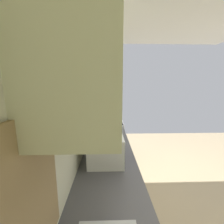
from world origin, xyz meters
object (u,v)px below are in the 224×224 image
Objects in this scene: oven_range at (109,139)px; microwave at (106,145)px; kettle at (112,130)px; bowl at (113,139)px.

microwave reaches higher than oven_range.
bowl is at bearing 180.00° from kettle.
oven_range is at bearing 3.27° from kettle.
microwave is 3.00× the size of kettle.
oven_range and kettle have the same top height.
oven_range is at bearing -1.38° from microwave.
oven_range is 5.94× the size of kettle.
microwave is 0.75m from kettle.
oven_range is at bearing 2.51° from bowl.
microwave reaches higher than bowl.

